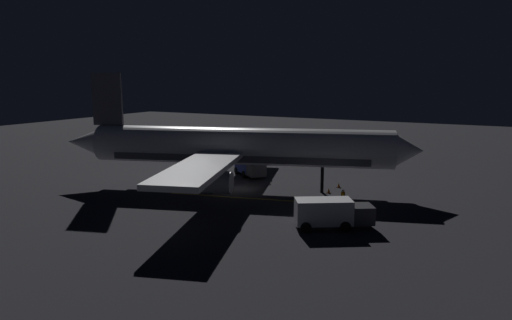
# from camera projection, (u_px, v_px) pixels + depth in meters

# --- Properties ---
(ground_plane) EXTENTS (180.00, 180.00, 0.20)m
(ground_plane) POSITION_uv_depth(u_px,v_px,m) (240.00, 190.00, 51.09)
(ground_plane) COLOR #2B2B30
(apron_guide_stripe) EXTENTS (4.83, 19.62, 0.01)m
(apron_guide_stripe) POSITION_uv_depth(u_px,v_px,m) (261.00, 199.00, 46.79)
(apron_guide_stripe) COLOR gold
(apron_guide_stripe) RESTS_ON ground_plane
(airliner) EXTENTS (35.71, 39.80, 12.95)m
(airliner) POSITION_uv_depth(u_px,v_px,m) (235.00, 148.00, 50.33)
(airliner) COLOR white
(airliner) RESTS_ON ground_plane
(baggage_truck) EXTENTS (5.05, 6.58, 2.49)m
(baggage_truck) POSITION_uv_depth(u_px,v_px,m) (330.00, 213.00, 37.44)
(baggage_truck) COLOR silver
(baggage_truck) RESTS_ON ground_plane
(catering_truck) EXTENTS (5.05, 5.63, 2.30)m
(catering_truck) POSITION_uv_depth(u_px,v_px,m) (249.00, 167.00, 57.55)
(catering_truck) COLOR navy
(catering_truck) RESTS_ON ground_plane
(ground_crew_worker) EXTENTS (0.40, 0.40, 1.74)m
(ground_crew_worker) POSITION_uv_depth(u_px,v_px,m) (343.00, 198.00, 43.76)
(ground_crew_worker) COLOR black
(ground_crew_worker) RESTS_ON ground_plane
(traffic_cone_near_left) EXTENTS (0.50, 0.50, 0.55)m
(traffic_cone_near_left) POSITION_uv_depth(u_px,v_px,m) (339.00, 185.00, 51.70)
(traffic_cone_near_left) COLOR #EA590F
(traffic_cone_near_left) RESTS_ON ground_plane
(traffic_cone_near_right) EXTENTS (0.50, 0.50, 0.55)m
(traffic_cone_near_right) POSITION_uv_depth(u_px,v_px,m) (329.00, 191.00, 49.16)
(traffic_cone_near_right) COLOR #EA590F
(traffic_cone_near_right) RESTS_ON ground_plane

